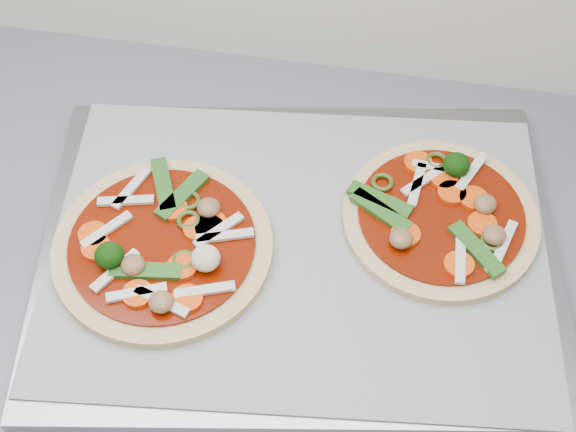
# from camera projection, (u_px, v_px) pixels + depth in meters

# --- Properties ---
(baking_tray) EXTENTS (0.48, 0.39, 0.01)m
(baking_tray) POSITION_uv_depth(u_px,v_px,m) (299.00, 250.00, 0.68)
(baking_tray) COLOR gray
(baking_tray) RESTS_ON countertop
(parchment) EXTENTS (0.45, 0.35, 0.00)m
(parchment) POSITION_uv_depth(u_px,v_px,m) (299.00, 245.00, 0.68)
(parchment) COLOR #98979C
(parchment) RESTS_ON baking_tray
(pizza_left) EXTENTS (0.23, 0.23, 0.03)m
(pizza_left) POSITION_uv_depth(u_px,v_px,m) (163.00, 247.00, 0.67)
(pizza_left) COLOR #D5B57B
(pizza_left) RESTS_ON parchment
(pizza_right) EXTENTS (0.23, 0.23, 0.03)m
(pizza_right) POSITION_uv_depth(u_px,v_px,m) (441.00, 215.00, 0.69)
(pizza_right) COLOR #D5B57B
(pizza_right) RESTS_ON parchment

